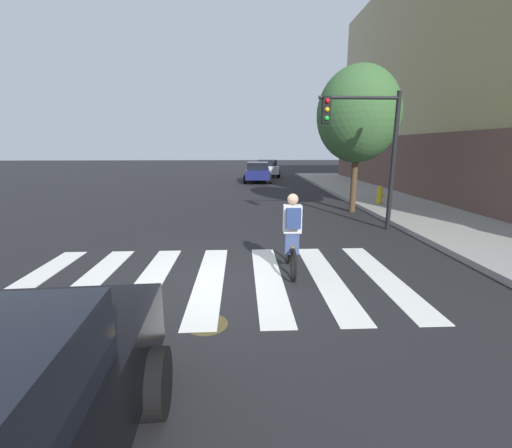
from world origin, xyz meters
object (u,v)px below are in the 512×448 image
traffic_light_near (369,138)px  sedan_far (267,168)px  cyclist (292,234)px  fire_hydrant (380,195)px  sedan_mid (258,172)px  street_tree_near (358,115)px  manhole_cover (207,324)px

traffic_light_near → sedan_far: bearing=94.5°
cyclist → fire_hydrant: bearing=56.7°
sedan_far → traffic_light_near: 19.81m
sedan_mid → cyclist: cyclist is taller
sedan_far → street_tree_near: size_ratio=0.76×
sedan_mid → cyclist: 18.53m
sedan_far → cyclist: cyclist is taller
sedan_far → cyclist: size_ratio=2.50×
street_tree_near → fire_hydrant: bearing=34.4°
manhole_cover → sedan_mid: size_ratio=0.15×
manhole_cover → fire_hydrant: fire_hydrant is taller
cyclist → fire_hydrant: 9.19m
street_tree_near → sedan_far: bearing=97.6°
street_tree_near → traffic_light_near: bearing=-102.5°
fire_hydrant → traffic_light_near: bearing=-118.8°
cyclist → street_tree_near: street_tree_near is taller
sedan_far → street_tree_near: street_tree_near is taller
fire_hydrant → street_tree_near: 3.76m
cyclist → traffic_light_near: traffic_light_near is taller
manhole_cover → fire_hydrant: 11.74m
sedan_far → cyclist: 23.32m
manhole_cover → sedan_far: sedan_far is taller
cyclist → traffic_light_near: bearing=52.2°
cyclist → traffic_light_near: (2.83, 3.65, 2.02)m
manhole_cover → fire_hydrant: size_ratio=0.82×
street_tree_near → cyclist: bearing=-117.8°
fire_hydrant → street_tree_near: (-1.56, -1.07, 3.25)m
sedan_mid → street_tree_near: street_tree_near is taller
sedan_mid → street_tree_near: size_ratio=0.77×
fire_hydrant → street_tree_near: street_tree_near is taller
manhole_cover → street_tree_near: size_ratio=0.11×
traffic_light_near → street_tree_near: bearing=77.5°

